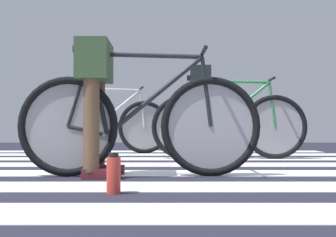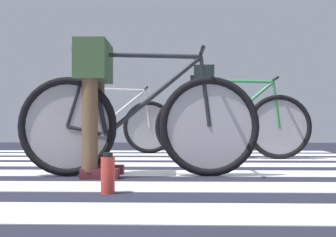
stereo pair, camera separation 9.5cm
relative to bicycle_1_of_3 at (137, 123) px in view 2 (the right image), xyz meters
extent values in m
cube|color=#21212F|center=(-0.26, 0.15, -0.40)|extent=(18.00, 14.00, 0.02)
cube|color=silver|center=(-0.33, -1.32, -0.38)|extent=(5.20, 0.44, 0.00)
cube|color=silver|center=(-0.22, -0.54, -0.38)|extent=(5.20, 0.44, 0.00)
cube|color=silver|center=(-0.14, 0.21, -0.38)|extent=(5.20, 0.44, 0.00)
cube|color=silver|center=(-0.29, 0.98, -0.38)|extent=(5.20, 0.44, 0.00)
cube|color=silver|center=(-0.25, 1.73, -0.38)|extent=(5.20, 0.44, 0.00)
cube|color=silver|center=(-0.12, 2.50, -0.38)|extent=(5.20, 0.44, 0.00)
cube|color=silver|center=(-0.17, 3.23, -0.38)|extent=(5.20, 0.44, 0.00)
torus|color=black|center=(-0.51, -0.01, -0.03)|extent=(0.72, 0.07, 0.72)
torus|color=black|center=(0.51, 0.01, -0.03)|extent=(0.72, 0.07, 0.72)
cylinder|color=gray|center=(-0.51, -0.01, -0.03)|extent=(0.61, 0.01, 0.61)
cylinder|color=gray|center=(0.51, 0.01, -0.03)|extent=(0.61, 0.01, 0.61)
cylinder|color=black|center=(0.05, 0.00, 0.48)|extent=(0.80, 0.04, 0.05)
cylinder|color=black|center=(0.11, 0.00, 0.19)|extent=(0.70, 0.04, 0.59)
cylinder|color=black|center=(-0.29, 0.00, 0.20)|extent=(0.15, 0.04, 0.59)
cylinder|color=black|center=(-0.37, 0.00, -0.06)|extent=(0.29, 0.03, 0.09)
cylinder|color=black|center=(-0.43, -0.01, 0.23)|extent=(0.18, 0.03, 0.53)
cylinder|color=black|center=(0.48, 0.01, 0.22)|extent=(0.09, 0.03, 0.50)
cube|color=black|center=(-0.35, 0.00, 0.52)|extent=(0.24, 0.09, 0.05)
cylinder|color=black|center=(0.45, 0.01, 0.49)|extent=(0.03, 0.52, 0.03)
cylinder|color=#4C4C51|center=(-0.23, 0.00, -0.09)|extent=(0.02, 0.34, 0.02)
cylinder|color=brown|center=(-0.32, 0.14, 0.10)|extent=(0.11, 0.11, 0.87)
cylinder|color=brown|center=(-0.31, -0.14, 0.10)|extent=(0.11, 0.11, 0.87)
cube|color=#30472C|center=(-0.32, 0.00, 0.44)|extent=(0.23, 0.41, 0.28)
cube|color=#571E25|center=(-0.25, 0.14, -0.35)|extent=(0.26, 0.10, 0.07)
cube|color=#571E25|center=(-0.24, -0.14, -0.35)|extent=(0.26, 0.10, 0.07)
torus|color=black|center=(0.38, 1.74, -0.03)|extent=(0.72, 0.08, 0.72)
torus|color=black|center=(1.40, 1.71, -0.03)|extent=(0.72, 0.08, 0.72)
cylinder|color=gray|center=(0.38, 1.74, -0.03)|extent=(0.61, 0.03, 0.61)
cylinder|color=gray|center=(1.40, 1.71, -0.03)|extent=(0.61, 0.03, 0.61)
cylinder|color=#307D48|center=(0.94, 1.73, 0.48)|extent=(0.80, 0.06, 0.05)
cylinder|color=#307D48|center=(1.00, 1.72, 0.19)|extent=(0.70, 0.06, 0.59)
cylinder|color=#307D48|center=(0.60, 1.74, 0.20)|extent=(0.15, 0.04, 0.59)
cylinder|color=#307D48|center=(0.52, 1.74, -0.06)|extent=(0.29, 0.04, 0.09)
cylinder|color=#307D48|center=(0.46, 1.74, 0.23)|extent=(0.19, 0.03, 0.53)
cylinder|color=#307D48|center=(1.37, 1.71, 0.22)|extent=(0.09, 0.03, 0.50)
cube|color=black|center=(0.54, 1.74, 0.52)|extent=(0.24, 0.10, 0.05)
cylinder|color=black|center=(1.34, 1.71, 0.49)|extent=(0.04, 0.52, 0.03)
cylinder|color=#4C4C51|center=(0.66, 1.73, -0.09)|extent=(0.03, 0.34, 0.02)
cylinder|color=tan|center=(0.58, 1.88, 0.13)|extent=(0.11, 0.11, 0.94)
cylinder|color=tan|center=(0.57, 1.60, 0.13)|extent=(0.11, 0.11, 0.94)
cube|color=black|center=(0.57, 1.74, 0.50)|extent=(0.23, 0.42, 0.28)
cube|color=#6F625E|center=(0.65, 1.88, -0.35)|extent=(0.26, 0.11, 0.07)
cube|color=#6F625E|center=(0.64, 1.60, -0.35)|extent=(0.26, 0.11, 0.07)
torus|color=black|center=(-1.12, 2.60, -0.03)|extent=(0.71, 0.19, 0.72)
torus|color=black|center=(-0.11, 2.79, -0.03)|extent=(0.71, 0.19, 0.72)
cylinder|color=gray|center=(-1.12, 2.60, -0.03)|extent=(0.60, 0.12, 0.61)
cylinder|color=gray|center=(-0.11, 2.79, -0.03)|extent=(0.60, 0.12, 0.61)
cylinder|color=#BDB5B7|center=(-0.57, 2.71, 0.48)|extent=(0.79, 0.18, 0.05)
cylinder|color=#BDB5B7|center=(-0.51, 2.72, 0.19)|extent=(0.70, 0.17, 0.59)
cylinder|color=#BDB5B7|center=(-0.90, 2.64, 0.20)|extent=(0.16, 0.06, 0.59)
cylinder|color=#BDB5B7|center=(-0.98, 2.63, -0.06)|extent=(0.29, 0.08, 0.09)
cylinder|color=#BDB5B7|center=(-1.04, 2.62, 0.23)|extent=(0.19, 0.06, 0.53)
cylinder|color=#BDB5B7|center=(-0.14, 2.79, 0.22)|extent=(0.09, 0.05, 0.50)
cube|color=black|center=(-0.96, 2.63, 0.52)|extent=(0.25, 0.13, 0.05)
cylinder|color=black|center=(-0.17, 2.78, 0.49)|extent=(0.13, 0.52, 0.03)
cylinder|color=#4C4C51|center=(-0.84, 2.65, -0.09)|extent=(0.08, 0.34, 0.02)
cylinder|color=red|center=(-0.08, -0.80, -0.29)|extent=(0.07, 0.07, 0.19)
cylinder|color=black|center=(-0.08, -0.80, -0.18)|extent=(0.05, 0.05, 0.02)
camera|label=1|loc=(0.21, -3.07, -0.04)|focal=46.00mm
camera|label=2|loc=(0.30, -3.07, -0.04)|focal=46.00mm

